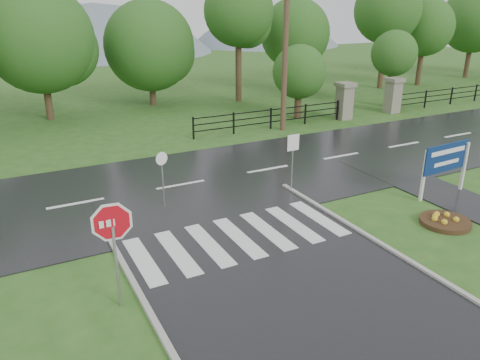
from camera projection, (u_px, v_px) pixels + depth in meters
ground at (344, 335)px, 10.20m from camera, size 120.00×120.00×0.00m
main_road at (181, 186)px, 18.49m from camera, size 90.00×8.00×0.04m
walkway at (456, 200)px, 17.18m from camera, size 2.20×11.00×0.04m
crosswalk at (239, 237)px, 14.32m from camera, size 6.50×2.80×0.02m
pillar_west at (344, 100)px, 28.65m from camera, size 1.00×1.00×2.24m
pillar_east at (393, 94)px, 30.38m from camera, size 1.00×1.00×2.24m
fence_west at (271, 116)px, 26.55m from camera, size 9.58×0.08×1.20m
hills at (78, 159)px, 71.11m from camera, size 102.00×48.00×48.00m
treeline at (119, 113)px, 30.52m from camera, size 83.20×5.20×10.00m
stop_sign at (113, 232)px, 10.51m from camera, size 1.26×0.16×2.84m
estate_billboard at (446, 160)px, 17.07m from camera, size 2.33×0.19×2.03m
flower_bed at (445, 221)px, 15.25m from camera, size 1.61×1.61×0.32m
reg_sign_small at (293, 152)px, 17.39m from camera, size 0.50×0.05×2.25m
reg_sign_round at (162, 172)px, 16.20m from camera, size 0.46×0.15×2.02m
utility_pole_east at (285, 43)px, 24.91m from camera, size 1.62×0.57×9.33m
entrance_tree_left at (299, 72)px, 28.27m from camera, size 3.25×3.25×4.48m
entrance_tree_right at (394, 54)px, 31.29m from camera, size 3.03×3.03×5.11m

